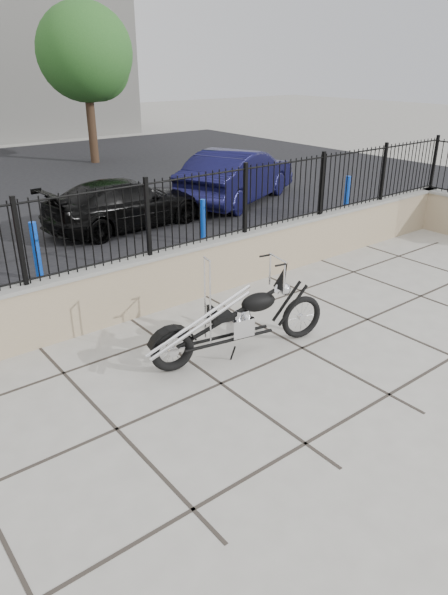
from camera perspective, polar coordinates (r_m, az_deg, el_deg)
ground_plane at (r=7.82m, az=8.42°, el=-5.40°), size 90.00×90.00×0.00m
parking_lot at (r=18.21m, az=-21.62°, el=10.35°), size 30.00×30.00×0.00m
retaining_wall at (r=9.32m, az=-2.52°, el=3.10°), size 14.00×0.36×0.96m
iron_fence at (r=8.99m, az=-2.64°, el=9.54°), size 14.00×0.08×1.20m
chopper_motorcycle at (r=7.24m, az=1.47°, el=-0.76°), size 2.61×0.95×1.54m
car_black at (r=13.49m, az=-10.51°, el=9.92°), size 4.25×1.98×1.20m
car_blue at (r=15.81m, az=1.48°, el=12.97°), size 4.90×3.33×1.53m
bollard_a at (r=10.53m, az=-19.53°, el=4.69°), size 0.17×0.17×1.13m
bollard_b at (r=12.21m, az=-2.28°, el=8.27°), size 0.14×0.14×0.98m
bollard_c at (r=14.69m, az=13.06°, el=10.58°), size 0.16×0.16×1.06m
tree_right at (r=22.79m, az=-14.81°, el=24.55°), size 3.62×3.62×6.11m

